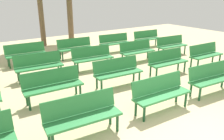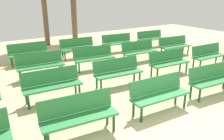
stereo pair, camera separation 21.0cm
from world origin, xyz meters
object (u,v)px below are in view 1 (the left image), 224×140
object	(u,v)px
bench_r1_c1	(53,84)
bench_r3_c4	(147,38)
bench_r2_c3	(137,50)
bench_r2_c4	(171,44)
bench_r1_c2	(118,71)
bench_r3_c1	(26,53)
bench_r2_c2	(92,56)
bench_r2_c1	(39,64)
bench_r0_c3	(211,77)
bench_r3_c3	(115,42)
bench_r1_c3	(167,60)
bench_r1_c4	(205,53)
bench_r0_c2	(160,92)
bench_r3_c2	(75,47)
bench_r0_c1	(82,114)

from	to	relation	value
bench_r1_c1	bench_r3_c4	world-z (taller)	same
bench_r2_c3	bench_r2_c4	world-z (taller)	same
bench_r1_c2	bench_r3_c1	xyz separation A→B (m)	(-1.84, 3.93, 0.00)
bench_r2_c2	bench_r2_c1	bearing A→B (deg)	-179.24
bench_r0_c3	bench_r2_c1	bearing A→B (deg)	138.81
bench_r2_c1	bench_r3_c3	distance (m)	4.60
bench_r2_c4	bench_r3_c3	bearing A→B (deg)	137.30
bench_r1_c3	bench_r2_c4	distance (m)	2.79
bench_r1_c4	bench_r2_c2	xyz separation A→B (m)	(-4.04, 2.20, 0.00)
bench_r2_c4	bench_r3_c4	xyz separation A→B (m)	(0.20, 1.89, 0.00)
bench_r1_c1	bench_r3_c4	distance (m)	7.45
bench_r3_c4	bench_r1_c1	bearing A→B (deg)	-149.60
bench_r1_c3	bench_r0_c2	bearing A→B (deg)	-137.45
bench_r0_c3	bench_r3_c4	distance (m)	6.09
bench_r0_c2	bench_r3_c3	distance (m)	6.08
bench_r3_c2	bench_r1_c1	bearing A→B (deg)	-119.92
bench_r2_c3	bench_r1_c3	bearing A→B (deg)	-91.11
bench_r0_c3	bench_r3_c2	xyz separation A→B (m)	(-1.65, 5.78, 0.00)
bench_r0_c3	bench_r2_c4	world-z (taller)	same
bench_r0_c2	bench_r2_c2	world-z (taller)	same
bench_r3_c2	bench_r2_c4	bearing A→B (deg)	-24.50
bench_r1_c3	bench_r2_c2	distance (m)	2.84
bench_r1_c1	bench_r1_c3	world-z (taller)	same
bench_r0_c2	bench_r0_c3	xyz separation A→B (m)	(2.00, -0.11, 0.00)
bench_r0_c1	bench_r2_c4	bearing A→B (deg)	32.71
bench_r0_c3	bench_r2_c1	size ratio (longest dim) A/B	1.00
bench_r1_c2	bench_r3_c2	world-z (taller)	same
bench_r0_c1	bench_r0_c3	xyz separation A→B (m)	(4.13, -0.24, 0.00)
bench_r1_c1	bench_r2_c4	world-z (taller)	same
bench_r2_c2	bench_r3_c3	size ratio (longest dim) A/B	1.00
bench_r3_c1	bench_r0_c3	bearing A→B (deg)	-54.97
bench_r0_c2	bench_r2_c1	distance (m)	4.37
bench_r0_c3	bench_r1_c1	size ratio (longest dim) A/B	1.01
bench_r0_c3	bench_r1_c4	distance (m)	2.81
bench_r1_c1	bench_r2_c2	size ratio (longest dim) A/B	0.99
bench_r1_c2	bench_r2_c4	size ratio (longest dim) A/B	1.00
bench_r0_c3	bench_r2_c1	world-z (taller)	same
bench_r3_c3	bench_r1_c4	bearing A→B (deg)	-60.80
bench_r0_c1	bench_r2_c2	xyz separation A→B (m)	(2.32, 3.67, 0.00)
bench_r0_c3	bench_r1_c2	distance (m)	2.81
bench_r0_c3	bench_r1_c1	distance (m)	4.59
bench_r1_c4	bench_r1_c3	bearing A→B (deg)	177.15
bench_r3_c3	bench_r2_c4	bearing A→B (deg)	-41.56
bench_r2_c2	bench_r3_c4	distance (m)	4.66
bench_r0_c2	bench_r3_c3	bearing A→B (deg)	68.84
bench_r1_c3	bench_r3_c4	xyz separation A→B (m)	(2.37, 3.63, 0.00)
bench_r2_c1	bench_r3_c3	world-z (taller)	same
bench_r1_c4	bench_r2_c1	distance (m)	6.51
bench_r1_c3	bench_r2_c4	bearing A→B (deg)	41.91
bench_r0_c1	bench_r3_c2	xyz separation A→B (m)	(2.48, 5.54, 0.00)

